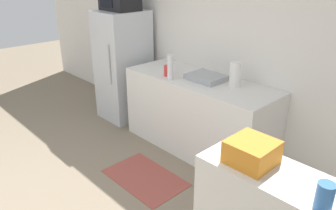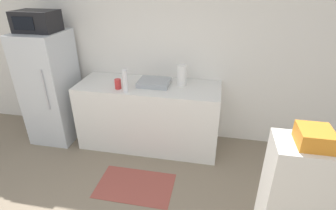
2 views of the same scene
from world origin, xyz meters
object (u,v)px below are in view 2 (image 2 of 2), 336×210
bottle_short (118,84)px  basket (314,137)px  microwave (37,21)px  paper_towel_roll (182,75)px  refrigerator (51,88)px  bottle_tall (125,81)px

bottle_short → basket: size_ratio=0.53×
microwave → paper_towel_roll: 1.89m
microwave → bottle_short: size_ratio=4.05×
microwave → basket: microwave is taller
refrigerator → basket: refrigerator is taller
refrigerator → microwave: bearing=-109.6°
refrigerator → paper_towel_roll: refrigerator is taller
refrigerator → microwave: 0.88m
basket → paper_towel_roll: 1.81m
microwave → basket: bearing=-24.1°
refrigerator → basket: bearing=-24.1°
bottle_short → paper_towel_roll: 0.80m
bottle_short → paper_towel_roll: paper_towel_roll is taller
refrigerator → microwave: (-0.00, -0.00, 0.88)m
bottle_short → microwave: bearing=173.0°
basket → microwave: bearing=155.9°
microwave → paper_towel_roll: size_ratio=1.87×
microwave → bottle_tall: 1.32m
refrigerator → bottle_tall: refrigerator is taller
bottle_tall → paper_towel_roll: bottle_tall is taller
bottle_tall → refrigerator: bearing=170.1°
bottle_tall → paper_towel_roll: bearing=28.0°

